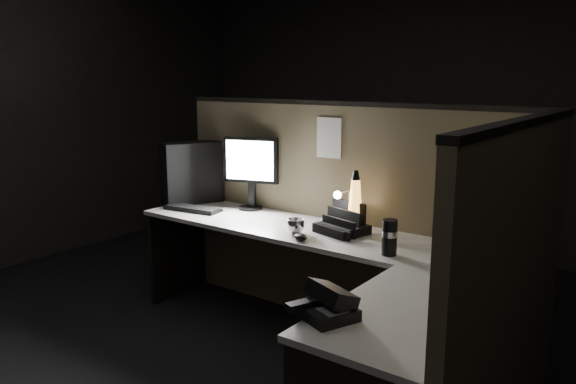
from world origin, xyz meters
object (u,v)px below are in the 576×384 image
Objects in this scene: keyboard at (193,209)px; lava_lamp at (355,207)px; pc_tower at (192,172)px; desk_phone at (327,304)px; monitor at (251,166)px.

lava_lamp reaches higher than keyboard.
pc_tower reaches higher than desk_phone.
desk_phone is (0.54, -1.16, -0.11)m from lava_lamp.
desk_phone reaches higher than keyboard.
desk_phone is at bearing -6.09° from pc_tower.
pc_tower is at bearing 127.84° from keyboard.
pc_tower is 1.44m from lava_lamp.
monitor is 1.21× the size of keyboard.
lava_lamp is at bearing 0.65° from keyboard.
monitor is 1.88× the size of desk_phone.
monitor reaches higher than desk_phone.
lava_lamp reaches higher than desk_phone.
keyboard is at bearing 173.87° from desk_phone.
monitor is (0.51, 0.11, 0.08)m from pc_tower.
keyboard is 1.26m from lava_lamp.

